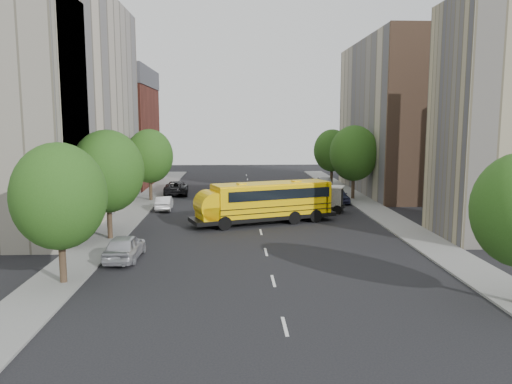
{
  "coord_description": "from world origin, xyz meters",
  "views": [
    {
      "loc": [
        -2.09,
        -39.61,
        8.38
      ],
      "look_at": [
        -0.19,
        2.0,
        2.57
      ],
      "focal_mm": 35.0,
      "sensor_mm": 36.0,
      "label": 1
    }
  ],
  "objects": [
    {
      "name": "safari_truck",
      "position": [
        5.57,
        6.98,
        1.3
      ],
      "size": [
        6.09,
        3.73,
        2.47
      ],
      "rotation": [
        0.0,
        0.0,
        -0.33
      ],
      "color": "black",
      "rests_on": "ground"
    },
    {
      "name": "building_left_near",
      "position": [
        -18.0,
        -4.5,
        8.5
      ],
      "size": [
        10.0,
        7.0,
        17.0
      ],
      "primitive_type": "cube",
      "color": "tan",
      "rests_on": "ground"
    },
    {
      "name": "street_tree_2",
      "position": [
        -11.0,
        14.0,
        4.83
      ],
      "size": [
        4.99,
        4.99,
        7.71
      ],
      "color": "#38281C",
      "rests_on": "ground"
    },
    {
      "name": "ground",
      "position": [
        0.0,
        0.0,
        0.0
      ],
      "size": [
        120.0,
        120.0,
        0.0
      ],
      "primitive_type": "plane",
      "color": "black",
      "rests_on": "ground"
    },
    {
      "name": "school_bus",
      "position": [
        0.33,
        1.28,
        1.95
      ],
      "size": [
        12.56,
        6.82,
        3.49
      ],
      "rotation": [
        0.0,
        0.0,
        0.35
      ],
      "color": "black",
      "rests_on": "ground"
    },
    {
      "name": "sidewalk_right",
      "position": [
        11.5,
        5.0,
        0.06
      ],
      "size": [
        3.0,
        80.0,
        0.12
      ],
      "primitive_type": "cube",
      "color": "slate",
      "rests_on": "ground"
    },
    {
      "name": "street_tree_1",
      "position": [
        -11.0,
        -4.0,
        4.95
      ],
      "size": [
        5.12,
        5.12,
        7.9
      ],
      "color": "#38281C",
      "rests_on": "ground"
    },
    {
      "name": "building_left_cream",
      "position": [
        -18.0,
        6.0,
        10.0
      ],
      "size": [
        10.0,
        26.0,
        20.0
      ],
      "primitive_type": "cube",
      "color": "#BAAC96",
      "rests_on": "ground"
    },
    {
      "name": "parked_car_5",
      "position": [
        9.6,
        23.41,
        0.69
      ],
      "size": [
        1.53,
        4.19,
        1.37
      ],
      "primitive_type": "imported",
      "rotation": [
        0.0,
        0.0,
        -0.02
      ],
      "color": "gray",
      "rests_on": "ground"
    },
    {
      "name": "parked_car_0",
      "position": [
        -8.8,
        -9.41,
        0.8
      ],
      "size": [
        2.04,
        4.78,
        1.61
      ],
      "primitive_type": "imported",
      "rotation": [
        0.0,
        0.0,
        3.11
      ],
      "color": "#AAAAB1",
      "rests_on": "ground"
    },
    {
      "name": "parked_car_2",
      "position": [
        -8.8,
        18.68,
        0.81
      ],
      "size": [
        3.06,
        5.97,
        1.61
      ],
      "primitive_type": "imported",
      "rotation": [
        0.0,
        0.0,
        3.21
      ],
      "color": "black",
      "rests_on": "ground"
    },
    {
      "name": "building_left_redbrick",
      "position": [
        -18.0,
        28.0,
        6.5
      ],
      "size": [
        10.0,
        15.0,
        13.0
      ],
      "primitive_type": "cube",
      "color": "maroon",
      "rests_on": "ground"
    },
    {
      "name": "sidewalk_left",
      "position": [
        -11.5,
        5.0,
        0.06
      ],
      "size": [
        3.0,
        80.0,
        0.12
      ],
      "primitive_type": "cube",
      "color": "slate",
      "rests_on": "ground"
    },
    {
      "name": "street_tree_5",
      "position": [
        11.0,
        26.0,
        4.7
      ],
      "size": [
        4.86,
        4.86,
        7.51
      ],
      "color": "#38281C",
      "rests_on": "ground"
    },
    {
      "name": "tower_crane",
      "position": [
        30.25,
        28.0,
        24.48
      ],
      "size": [
        28.5,
        1.2,
        35.75
      ],
      "color": "yellow",
      "rests_on": "ground"
    },
    {
      "name": "parked_car_4",
      "position": [
        8.8,
        11.94,
        0.8
      ],
      "size": [
        2.28,
        4.84,
        1.6
      ],
      "primitive_type": "imported",
      "rotation": [
        0.0,
        0.0,
        0.09
      ],
      "color": "#34375B",
      "rests_on": "ground"
    },
    {
      "name": "building_right_far",
      "position": [
        18.0,
        20.0,
        9.0
      ],
      "size": [
        10.0,
        22.0,
        18.0
      ],
      "primitive_type": "cube",
      "color": "tan",
      "rests_on": "ground"
    },
    {
      "name": "building_right_sidewall",
      "position": [
        18.0,
        9.0,
        9.0
      ],
      "size": [
        10.1,
        0.3,
        18.0
      ],
      "primitive_type": "cube",
      "color": "brown",
      "rests_on": "ground"
    },
    {
      "name": "parked_car_1",
      "position": [
        -8.8,
        8.36,
        0.67
      ],
      "size": [
        1.57,
        4.1,
        1.33
      ],
      "primitive_type": "imported",
      "rotation": [
        0.0,
        0.0,
        3.18
      ],
      "color": "silver",
      "rests_on": "ground"
    },
    {
      "name": "street_tree_0",
      "position": [
        -11.0,
        -14.0,
        4.64
      ],
      "size": [
        4.8,
        4.8,
        7.41
      ],
      "color": "#38281C",
      "rests_on": "ground"
    },
    {
      "name": "lane_markings",
      "position": [
        0.0,
        10.0,
        0.01
      ],
      "size": [
        0.15,
        64.0,
        0.01
      ],
      "primitive_type": "cube",
      "color": "silver",
      "rests_on": "ground"
    },
    {
      "name": "street_tree_4",
      "position": [
        11.0,
        14.0,
        5.08
      ],
      "size": [
        5.25,
        5.25,
        8.1
      ],
      "color": "#38281C",
      "rests_on": "ground"
    }
  ]
}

